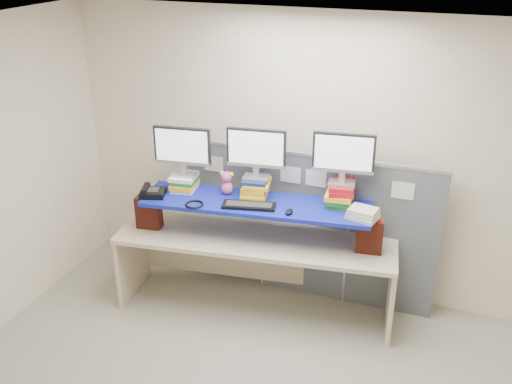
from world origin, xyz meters
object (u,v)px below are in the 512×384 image
at_px(desk, 256,251).
at_px(blue_board, 256,204).
at_px(monitor_left, 182,148).
at_px(keyboard, 249,205).
at_px(desk_phone, 152,192).
at_px(monitor_right, 343,156).
at_px(monitor_center, 256,151).

height_order(desk, blue_board, blue_board).
bearing_deg(monitor_left, keyboard, -18.73).
relative_size(desk, keyboard, 5.37).
bearing_deg(desk_phone, desk, -6.05).
distance_m(monitor_left, keyboard, 0.83).
xyz_separation_m(desk, monitor_left, (-0.74, 0.02, 0.94)).
height_order(blue_board, monitor_right, monitor_right).
relative_size(monitor_center, monitor_right, 1.00).
height_order(desk, desk_phone, desk_phone).
height_order(monitor_center, keyboard, monitor_center).
relative_size(monitor_left, desk_phone, 1.99).
bearing_deg(monitor_left, monitor_right, 0.00).
relative_size(monitor_center, keyboard, 1.08).
distance_m(monitor_left, monitor_center, 0.71).
bearing_deg(monitor_center, blue_board, -78.06).
xyz_separation_m(monitor_center, monitor_right, (0.77, 0.10, 0.02)).
relative_size(blue_board, desk_phone, 7.68).
xyz_separation_m(monitor_left, keyboard, (0.72, -0.14, -0.40)).
bearing_deg(desk_phone, keyboard, -12.86).
distance_m(monitor_center, keyboard, 0.50).
bearing_deg(desk, monitor_left, 170.77).
distance_m(desk, monitor_right, 1.25).
bearing_deg(monitor_right, keyboard, -163.60).
height_order(monitor_left, desk_phone, monitor_left).
relative_size(desk, monitor_center, 4.95).
xyz_separation_m(desk, monitor_center, (-0.04, 0.11, 0.97)).
distance_m(monitor_right, desk_phone, 1.80).
xyz_separation_m(blue_board, monitor_left, (-0.74, 0.02, 0.44)).
bearing_deg(desk_phone, monitor_left, 27.60).
distance_m(blue_board, desk_phone, 0.99).
bearing_deg(monitor_left, desk_phone, -141.66).
height_order(monitor_left, monitor_right, monitor_right).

